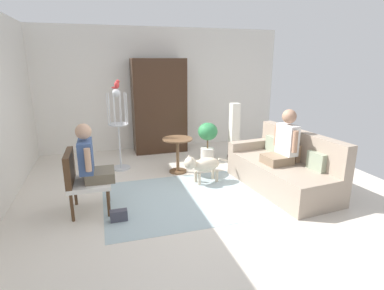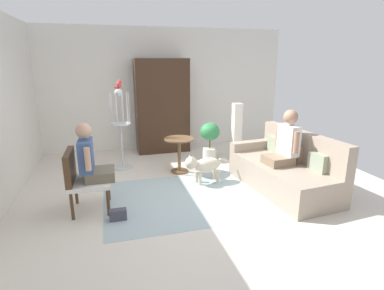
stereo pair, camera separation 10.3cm
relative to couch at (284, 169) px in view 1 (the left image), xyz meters
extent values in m
plane|color=beige|center=(-1.51, 0.25, -0.32)|extent=(6.88, 6.88, 0.00)
cube|color=silver|center=(-1.51, 3.17, 1.09)|extent=(6.09, 0.12, 2.82)
cube|color=#9EB2B7|center=(-1.52, 0.06, -0.32)|extent=(2.83, 1.90, 0.01)
cube|color=gray|center=(-0.07, -0.03, -0.10)|extent=(1.12, 2.04, 0.46)
cube|color=gray|center=(0.31, 0.01, 0.38)|extent=(0.37, 1.97, 0.49)
cube|color=gray|center=(-0.15, 0.85, 0.21)|extent=(0.94, 0.27, 0.16)
cube|color=gray|center=(0.23, -0.49, 0.27)|extent=(0.13, 0.33, 0.28)
cube|color=tan|center=(0.17, 0.04, 0.27)|extent=(0.13, 0.32, 0.28)
cube|color=gray|center=(0.12, 0.58, 0.27)|extent=(0.13, 0.33, 0.28)
cylinder|color=#4C331E|center=(-2.84, 0.31, -0.13)|extent=(0.04, 0.04, 0.39)
cylinder|color=#4C331E|center=(-2.86, -0.20, -0.13)|extent=(0.04, 0.04, 0.39)
cylinder|color=#4C331E|center=(-3.31, 0.32, -0.13)|extent=(0.04, 0.04, 0.39)
cylinder|color=#4C331E|center=(-3.32, -0.19, -0.13)|extent=(0.04, 0.04, 0.39)
cube|color=white|center=(-3.08, 0.06, 0.10)|extent=(0.58, 0.62, 0.06)
cube|color=#4C331E|center=(-3.33, 0.07, 0.35)|extent=(0.09, 0.61, 0.44)
cube|color=#846C55|center=(-0.17, -0.04, 0.20)|extent=(0.45, 0.42, 0.14)
cube|color=white|center=(0.00, -0.02, 0.52)|extent=(0.22, 0.39, 0.49)
sphere|color=#A57A60|center=(0.00, -0.02, 0.90)|extent=(0.23, 0.23, 0.23)
cylinder|color=#A57A60|center=(-0.01, -0.25, 0.54)|extent=(0.08, 0.08, 0.34)
cylinder|color=#A57A60|center=(-0.06, 0.20, 0.54)|extent=(0.08, 0.08, 0.34)
cube|color=#675C4A|center=(-2.94, 0.06, 0.20)|extent=(0.40, 0.42, 0.14)
cube|color=#3F598C|center=(-3.10, 0.06, 0.49)|extent=(0.19, 0.41, 0.44)
sphere|color=tan|center=(-3.10, 0.06, 0.84)|extent=(0.21, 0.21, 0.21)
cylinder|color=tan|center=(-3.06, 0.31, 0.52)|extent=(0.08, 0.08, 0.31)
cylinder|color=tan|center=(-3.07, -0.18, 0.52)|extent=(0.08, 0.08, 0.31)
cylinder|color=brown|center=(-1.52, 1.23, 0.33)|extent=(0.56, 0.56, 0.02)
cylinder|color=brown|center=(-1.52, 1.23, 0.00)|extent=(0.06, 0.06, 0.64)
cylinder|color=brown|center=(-1.52, 1.23, -0.31)|extent=(0.33, 0.33, 0.03)
ellipsoid|color=beige|center=(-1.16, 0.60, 0.00)|extent=(0.53, 0.31, 0.24)
sphere|color=beige|center=(-1.47, 0.55, 0.07)|extent=(0.21, 0.21, 0.21)
cone|color=beige|center=(-1.46, 0.50, 0.18)|extent=(0.06, 0.06, 0.06)
cone|color=beige|center=(-1.48, 0.60, 0.18)|extent=(0.06, 0.06, 0.06)
cylinder|color=beige|center=(-0.84, 0.64, 0.04)|extent=(0.18, 0.06, 0.10)
cylinder|color=beige|center=(-1.32, 0.50, -0.22)|extent=(0.06, 0.06, 0.20)
cylinder|color=beige|center=(-1.34, 0.64, -0.22)|extent=(0.06, 0.06, 0.20)
cylinder|color=beige|center=(-0.98, 0.55, -0.22)|extent=(0.06, 0.06, 0.20)
cylinder|color=beige|center=(-1.00, 0.69, -0.22)|extent=(0.06, 0.06, 0.20)
cylinder|color=silver|center=(-2.55, 1.73, -0.31)|extent=(0.36, 0.36, 0.03)
cylinder|color=silver|center=(-2.55, 1.73, 0.12)|extent=(0.04, 0.04, 0.89)
cylinder|color=silver|center=(-2.55, 1.73, 0.58)|extent=(0.38, 0.38, 0.02)
cylinder|color=silver|center=(-2.37, 1.73, 0.88)|extent=(0.01, 0.01, 0.59)
cylinder|color=silver|center=(-2.41, 1.84, 0.88)|extent=(0.01, 0.01, 0.59)
cylinder|color=silver|center=(-2.50, 1.90, 0.88)|extent=(0.01, 0.01, 0.59)
cylinder|color=silver|center=(-2.61, 1.90, 0.88)|extent=(0.01, 0.01, 0.59)
cylinder|color=silver|center=(-2.70, 1.84, 0.88)|extent=(0.01, 0.01, 0.59)
cylinder|color=silver|center=(-2.74, 1.73, 0.88)|extent=(0.01, 0.01, 0.59)
cylinder|color=silver|center=(-2.70, 1.63, 0.88)|extent=(0.01, 0.01, 0.59)
cylinder|color=silver|center=(-2.61, 1.56, 0.88)|extent=(0.01, 0.01, 0.59)
cylinder|color=silver|center=(-2.50, 1.56, 0.88)|extent=(0.01, 0.01, 0.59)
cylinder|color=silver|center=(-2.41, 1.63, 0.88)|extent=(0.01, 0.01, 0.59)
sphere|color=silver|center=(-2.55, 1.73, 1.17)|extent=(0.15, 0.15, 0.15)
ellipsoid|color=red|center=(-2.54, 1.73, 1.32)|extent=(0.09, 0.10, 0.14)
sphere|color=red|center=(-2.52, 1.73, 1.38)|extent=(0.07, 0.07, 0.07)
cone|color=#D8BF4C|center=(-2.48, 1.73, 1.38)|extent=(0.03, 0.02, 0.02)
ellipsoid|color=red|center=(-2.58, 1.73, 1.27)|extent=(0.12, 0.03, 0.04)
cylinder|color=beige|center=(-0.74, 1.71, -0.18)|extent=(0.30, 0.30, 0.28)
cylinder|color=brown|center=(-0.74, 1.71, 0.05)|extent=(0.03, 0.03, 0.20)
ellipsoid|color=#308349|center=(-0.74, 1.71, 0.32)|extent=(0.41, 0.41, 0.37)
cube|color=#4C4742|center=(-0.14, 1.71, -0.29)|extent=(0.20, 0.20, 0.06)
cube|color=white|center=(-0.14, 1.71, 0.31)|extent=(0.18, 0.18, 1.15)
cube|color=#382316|center=(-1.56, 2.76, 0.74)|extent=(1.20, 0.56, 2.12)
cube|color=#3F3F4C|center=(-2.74, -0.36, -0.25)|extent=(0.23, 0.10, 0.15)
camera|label=1|loc=(-2.87, -4.18, 1.76)|focal=28.70mm
camera|label=2|loc=(-2.77, -4.21, 1.76)|focal=28.70mm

